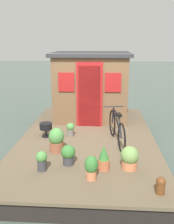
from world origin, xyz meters
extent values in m
plane|color=#47564C|center=(0.00, 0.00, 0.00)|extent=(60.00, 60.00, 0.00)
cube|color=brown|center=(0.00, 0.00, 0.37)|extent=(5.57, 3.32, 0.06)
cube|color=black|center=(0.00, 0.00, 0.17)|extent=(5.46, 3.25, 0.34)
cube|color=brown|center=(1.69, 0.00, 1.35)|extent=(1.69, 2.11, 1.91)
cube|color=#28282B|center=(1.69, 0.00, 2.36)|extent=(1.89, 2.31, 0.10)
cube|color=#19334C|center=(0.82, 0.00, 1.25)|extent=(0.04, 0.60, 1.70)
cube|color=maroon|center=(0.82, 0.00, 1.30)|extent=(0.03, 0.72, 1.80)
cube|color=maroon|center=(0.82, -0.63, 1.65)|extent=(0.03, 0.44, 0.52)
cube|color=maroon|center=(0.82, 0.63, 1.65)|extent=(0.03, 0.44, 0.52)
torus|color=black|center=(0.15, -0.62, 0.73)|extent=(0.65, 0.14, 0.66)
torus|color=black|center=(-0.88, -0.79, 0.73)|extent=(0.65, 0.14, 0.66)
cylinder|color=black|center=(-0.41, -0.71, 0.94)|extent=(0.97, 0.19, 0.45)
cylinder|color=black|center=(-0.24, -0.69, 1.13)|extent=(0.63, 0.13, 0.06)
cylinder|color=black|center=(-0.72, -0.76, 0.92)|extent=(0.36, 0.09, 0.41)
cylinder|color=black|center=(0.11, -0.63, 0.94)|extent=(0.12, 0.05, 0.43)
cube|color=black|center=(-0.55, -0.74, 1.15)|extent=(0.21, 0.13, 0.06)
cylinder|color=black|center=(0.07, -0.63, 1.18)|extent=(0.10, 0.50, 0.02)
cylinder|color=#38383D|center=(-1.80, 0.74, 0.50)|extent=(0.17, 0.17, 0.20)
sphere|color=#4C8942|center=(-1.80, 0.74, 0.68)|extent=(0.21, 0.21, 0.21)
cylinder|color=slate|center=(0.02, 0.44, 0.49)|extent=(0.16, 0.16, 0.17)
sphere|color=#4C8942|center=(0.02, 0.44, 0.64)|extent=(0.20, 0.20, 0.20)
cylinder|color=#C6754C|center=(-1.62, -0.89, 0.48)|extent=(0.29, 0.29, 0.15)
sphere|color=#70934C|center=(-1.62, -0.89, 0.67)|extent=(0.34, 0.34, 0.34)
cylinder|color=#C6754C|center=(-2.05, -0.20, 0.48)|extent=(0.19, 0.19, 0.16)
ellipsoid|color=#387533|center=(-2.05, -0.20, 0.68)|extent=(0.23, 0.23, 0.33)
cylinder|color=#935138|center=(-0.93, 0.62, 0.51)|extent=(0.30, 0.30, 0.22)
ellipsoid|color=#4C8942|center=(-0.93, 0.62, 0.75)|extent=(0.33, 0.33, 0.37)
cylinder|color=#B2603D|center=(-1.68, -0.41, 0.51)|extent=(0.23, 0.23, 0.21)
cone|color=#387533|center=(-1.68, -0.41, 0.75)|extent=(0.21, 0.21, 0.27)
cylinder|color=#38383D|center=(-1.53, 0.28, 0.49)|extent=(0.22, 0.22, 0.17)
ellipsoid|color=#387533|center=(-1.53, 0.28, 0.66)|extent=(0.28, 0.28, 0.27)
cylinder|color=black|center=(-0.07, 1.04, 0.68)|extent=(0.31, 0.31, 0.16)
cylinder|color=black|center=(-0.07, 1.04, 0.50)|extent=(0.04, 0.04, 0.20)
cylinder|color=black|center=(-0.07, 1.04, 0.41)|extent=(0.22, 0.22, 0.02)
cylinder|color=brown|center=(-2.41, -1.31, 0.51)|extent=(0.15, 0.15, 0.21)
sphere|color=brown|center=(-2.41, -1.31, 0.61)|extent=(0.15, 0.15, 0.15)
camera|label=1|loc=(-6.02, -0.38, 2.74)|focal=40.77mm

